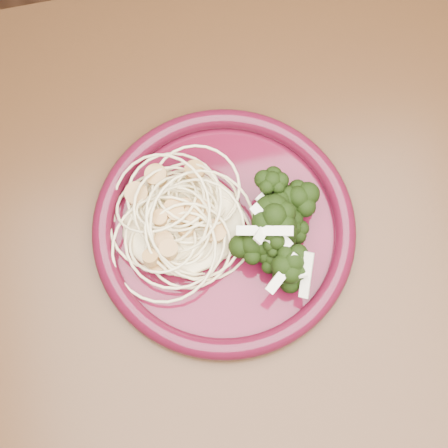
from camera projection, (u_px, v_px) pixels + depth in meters
name	position (u px, v px, depth m)	size (l,w,h in m)	color
dining_table	(234.00, 319.00, 0.71)	(1.20, 0.80, 0.75)	#472814
dinner_plate	(224.00, 227.00, 0.63)	(0.34, 0.34, 0.02)	#4D0B1D
spaghetti_pile	(183.00, 221.00, 0.63)	(0.13, 0.11, 0.03)	#FAE9AC
scallop_cluster	(181.00, 209.00, 0.59)	(0.11, 0.11, 0.04)	tan
broccoli_pile	(275.00, 226.00, 0.61)	(0.08, 0.13, 0.05)	black
onion_garnish	(277.00, 216.00, 0.59)	(0.06, 0.08, 0.05)	white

